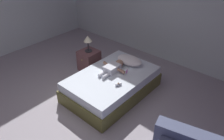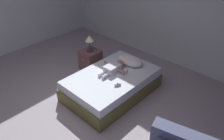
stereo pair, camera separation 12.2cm
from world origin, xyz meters
TOP-DOWN VIEW (x-y plane):
  - ground_plane at (0.00, 0.00)m, footprint 8.00×8.00m
  - bed at (0.12, 1.11)m, footprint 1.12×1.73m
  - pillow at (0.11, 1.64)m, footprint 0.54×0.33m
  - baby at (0.05, 1.23)m, footprint 0.53×0.59m
  - toothbrush at (0.26, 1.38)m, footprint 0.09×0.13m
  - nightstand at (-0.82, 1.41)m, footprint 0.39×0.42m
  - lamp at (-0.82, 1.41)m, footprint 0.18×0.18m
  - baby_bottle at (0.43, 0.93)m, footprint 0.09×0.12m

SIDE VIEW (x-z plane):
  - ground_plane at x=0.00m, z-range 0.00..0.00m
  - bed at x=0.12m, z-range 0.00..0.42m
  - nightstand at x=-0.82m, z-range 0.00..0.46m
  - toothbrush at x=0.26m, z-range 0.42..0.44m
  - baby_bottle at x=0.43m, z-range 0.42..0.48m
  - baby at x=0.05m, z-range 0.41..0.56m
  - pillow at x=0.11m, z-range 0.42..0.57m
  - lamp at x=-0.82m, z-range 0.55..0.91m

